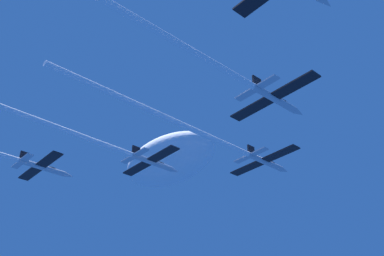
{
  "coord_description": "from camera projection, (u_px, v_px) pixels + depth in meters",
  "views": [
    {
      "loc": [
        55.85,
        -69.95,
        -43.94
      ],
      "look_at": [
        -0.02,
        -20.97,
        0.32
      ],
      "focal_mm": 42.34,
      "sensor_mm": 36.0,
      "label": 1
    }
  ],
  "objects": [
    {
      "name": "jet_right_wing",
      "position": [
        177.0,
        42.0,
        64.76
      ],
      "size": [
        17.88,
        68.73,
        2.96
      ],
      "color": "#B2BAC6"
    },
    {
      "name": "jet_left_wing",
      "position": [
        76.0,
        134.0,
        89.62
      ],
      "size": [
        17.88,
        62.55,
        2.96
      ],
      "color": "#B2BAC6"
    },
    {
      "name": "cloud_wispy",
      "position": [
        169.0,
        161.0,
        153.34
      ],
      "size": [
        39.01,
        21.45,
        13.65
      ],
      "primitive_type": "ellipsoid",
      "color": "white"
    },
    {
      "name": "jet_lead",
      "position": [
        207.0,
        136.0,
        88.48
      ],
      "size": [
        17.88,
        59.1,
        2.96
      ],
      "color": "#B2BAC6"
    }
  ]
}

